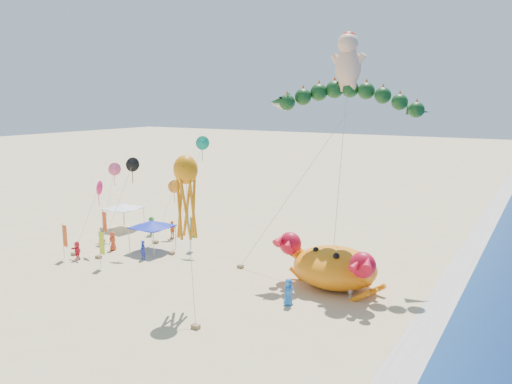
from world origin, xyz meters
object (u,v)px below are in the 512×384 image
at_px(cherub_kite, 348,60).
at_px(dragon_kite, 347,103).
at_px(canopy_blue, 152,224).
at_px(canopy_white, 123,206).
at_px(crab_inflatable, 334,266).
at_px(octopus_kite, 186,191).

bearing_deg(cherub_kite, dragon_kite, -51.78).
xyz_separation_m(canopy_blue, canopy_white, (-8.03, 4.33, 0.00)).
xyz_separation_m(crab_inflatable, dragon_kite, (-0.97, 4.18, 11.72)).
relative_size(dragon_kite, canopy_white, 4.18).
distance_m(cherub_kite, octopus_kite, 16.13).
relative_size(cherub_kite, canopy_blue, 5.34).
bearing_deg(crab_inflatable, dragon_kite, 103.05).
height_order(crab_inflatable, canopy_white, crab_inflatable).
bearing_deg(cherub_kite, crab_inflatable, -75.81).
relative_size(cherub_kite, canopy_white, 5.31).
bearing_deg(canopy_blue, crab_inflatable, -0.30).
relative_size(crab_inflatable, canopy_blue, 2.43).
relative_size(canopy_blue, canopy_white, 1.00).
distance_m(crab_inflatable, cherub_kite, 15.54).
bearing_deg(canopy_white, crab_inflatable, -9.76).
distance_m(dragon_kite, octopus_kite, 14.58).
height_order(dragon_kite, octopus_kite, dragon_kite).
distance_m(crab_inflatable, canopy_white, 26.10).
bearing_deg(dragon_kite, canopy_blue, -166.26).
height_order(dragon_kite, canopy_white, dragon_kite).
distance_m(cherub_kite, canopy_blue, 22.16).
bearing_deg(canopy_white, canopy_blue, -28.34).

